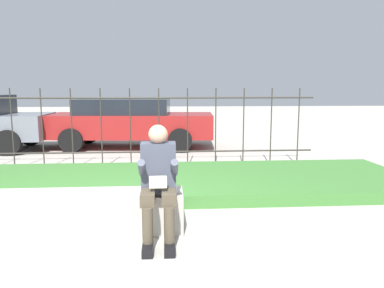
% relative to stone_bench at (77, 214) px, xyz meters
% --- Properties ---
extents(ground_plane, '(60.00, 60.00, 0.00)m').
position_rel_stone_bench_xyz_m(ground_plane, '(0.31, 0.00, -0.21)').
color(ground_plane, '#A8A399').
extents(stone_bench, '(2.46, 0.51, 0.46)m').
position_rel_stone_bench_xyz_m(stone_bench, '(0.00, 0.00, 0.00)').
color(stone_bench, '#ADA89E').
rests_on(stone_bench, ground_plane).
extents(person_seated_reader, '(0.42, 0.73, 1.26)m').
position_rel_stone_bench_xyz_m(person_seated_reader, '(0.96, -0.29, 0.48)').
color(person_seated_reader, black).
rests_on(person_seated_reader, ground_plane).
extents(grass_berm, '(9.70, 2.46, 0.18)m').
position_rel_stone_bench_xyz_m(grass_berm, '(0.31, 1.93, -0.11)').
color(grass_berm, '#3D7533').
rests_on(grass_berm, ground_plane).
extents(iron_fence, '(7.70, 0.03, 1.65)m').
position_rel_stone_bench_xyz_m(iron_fence, '(0.31, 3.52, 0.66)').
color(iron_fence, '#332D28').
rests_on(iron_fence, ground_plane).
extents(car_parked_center, '(4.65, 2.07, 1.36)m').
position_rel_stone_bench_xyz_m(car_parked_center, '(0.02, 6.24, 0.53)').
color(car_parked_center, maroon).
rests_on(car_parked_center, ground_plane).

